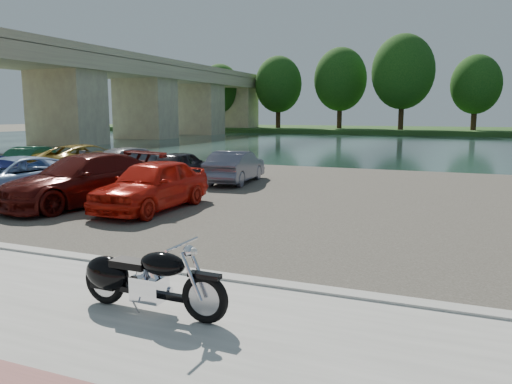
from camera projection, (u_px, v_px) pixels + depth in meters
ground at (84, 317)px, 6.99m from camera, size 200.00×200.00×0.00m
promenade at (27, 343)px, 6.07m from camera, size 60.00×6.00×0.10m
kerb at (163, 271)px, 8.81m from camera, size 60.00×0.30×0.14m
parking_lot at (308, 196)px, 17.03m from camera, size 60.00×18.00×0.04m
river at (403, 146)px, 43.52m from camera, size 120.00×40.00×0.00m
far_bank at (427, 130)px, 72.69m from camera, size 120.00×24.00×0.60m
bridge at (140, 88)px, 54.12m from camera, size 7.00×56.00×8.55m
far_trees at (463, 76)px, 64.25m from camera, size 70.25×10.68×12.52m
motorcycle at (139, 278)px, 6.90m from camera, size 2.33×0.75×1.05m
car_2 at (11, 179)px, 15.90m from camera, size 3.18×5.37×1.40m
car_3 at (83, 180)px, 15.24m from camera, size 3.37×5.66×1.54m
car_4 at (152, 185)px, 14.43m from camera, size 1.75×4.31×1.46m
car_5 at (37, 160)px, 23.16m from camera, size 2.20×4.06×1.27m
car_6 at (88, 159)px, 22.72m from camera, size 3.11×5.30×1.39m
car_7 at (136, 162)px, 21.78m from camera, size 3.01×4.88×1.32m
car_8 at (181, 166)px, 20.55m from camera, size 1.57×3.73×1.26m
car_9 at (235, 167)px, 20.07m from camera, size 1.76×4.04×1.29m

